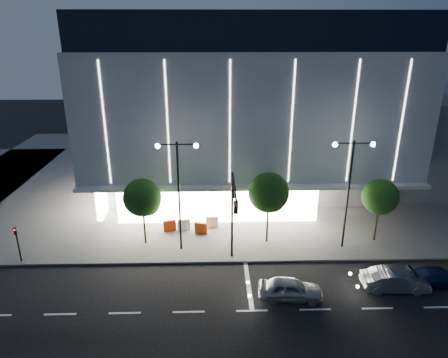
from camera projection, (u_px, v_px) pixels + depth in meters
name	position (u px, v px, depth m)	size (l,w,h in m)	color
ground	(220.00, 296.00, 26.51)	(160.00, 160.00, 0.00)	black
sidewalk_museum	(257.00, 173.00, 49.06)	(70.00, 40.00, 0.15)	#474747
museum	(243.00, 100.00, 44.18)	(30.00, 25.80, 18.00)	#4C4C51
annex_building	(432.00, 133.00, 47.87)	(16.00, 20.00, 10.00)	#4C4C51
traffic_mast	(233.00, 206.00, 27.88)	(0.33, 5.89, 7.07)	black
street_lamp_west	(178.00, 181.00, 29.94)	(3.16, 0.36, 9.00)	black
street_lamp_east	(350.00, 179.00, 30.28)	(3.16, 0.36, 9.00)	black
ped_signal_far	(17.00, 241.00, 29.66)	(0.22, 0.24, 3.00)	black
tree_left	(143.00, 199.00, 31.50)	(3.02, 3.02, 5.72)	black
tree_mid	(269.00, 195.00, 31.65)	(3.25, 3.25, 6.15)	black
tree_right	(380.00, 199.00, 32.04)	(2.91, 2.91, 5.51)	black
car_lead	(290.00, 289.00, 26.09)	(1.69, 4.20, 1.43)	#979A9E
car_second	(395.00, 280.00, 26.98)	(1.55, 4.45, 1.47)	#93969A
car_third	(440.00, 277.00, 27.53)	(1.71, 4.20, 1.22)	#131E48
barrier_a	(170.00, 226.00, 34.65)	(1.10, 0.25, 1.00)	#FF380E
barrier_b	(212.00, 222.00, 35.33)	(1.10, 0.25, 1.00)	silver
barrier_c	(201.00, 228.00, 34.20)	(1.10, 0.25, 1.00)	#CC3C0B
barrier_d	(184.00, 225.00, 34.83)	(1.10, 0.25, 1.00)	white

